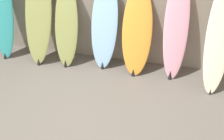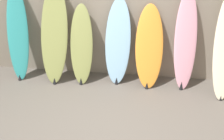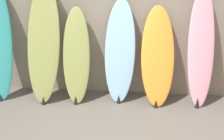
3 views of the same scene
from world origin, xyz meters
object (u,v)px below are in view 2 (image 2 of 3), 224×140
(surfboard_olive_1, at_px, (54,35))
(surfboard_olive_2, at_px, (82,46))
(surfboard_skyblue_3, at_px, (118,43))
(surfboard_pink_5, at_px, (185,43))
(surfboard_orange_4, at_px, (149,47))
(surfboard_teal_0, at_px, (18,34))

(surfboard_olive_1, relative_size, surfboard_olive_2, 1.25)
(surfboard_skyblue_3, relative_size, surfboard_pink_5, 0.89)
(surfboard_skyblue_3, height_order, surfboard_pink_5, surfboard_pink_5)
(surfboard_orange_4, bearing_deg, surfboard_teal_0, -179.75)
(surfboard_pink_5, bearing_deg, surfboard_olive_2, -178.98)
(surfboard_olive_2, relative_size, surfboard_pink_5, 0.82)
(surfboard_olive_1, distance_m, surfboard_pink_5, 2.65)
(surfboard_teal_0, bearing_deg, surfboard_olive_2, -1.00)
(surfboard_orange_4, relative_size, surfboard_pink_5, 0.84)
(surfboard_teal_0, height_order, surfboard_olive_1, surfboard_olive_1)
(surfboard_teal_0, distance_m, surfboard_pink_5, 3.45)
(surfboard_olive_1, distance_m, surfboard_orange_4, 1.96)
(surfboard_teal_0, relative_size, surfboard_olive_2, 1.21)
(surfboard_skyblue_3, bearing_deg, surfboard_teal_0, -178.18)
(surfboard_olive_2, bearing_deg, surfboard_teal_0, 179.00)
(surfboard_teal_0, height_order, surfboard_olive_2, surfboard_teal_0)
(surfboard_skyblue_3, bearing_deg, surfboard_olive_2, -173.06)
(surfboard_skyblue_3, bearing_deg, surfboard_pink_5, -2.27)
(surfboard_olive_2, bearing_deg, surfboard_orange_4, 1.47)
(surfboard_orange_4, distance_m, surfboard_pink_5, 0.72)
(surfboard_orange_4, bearing_deg, surfboard_pink_5, 0.12)
(surfboard_orange_4, bearing_deg, surfboard_olive_2, -178.53)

